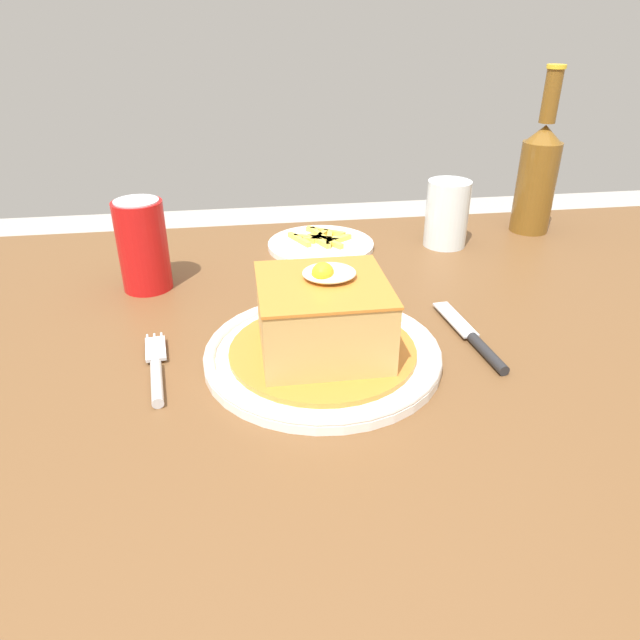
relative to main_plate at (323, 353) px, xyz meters
The scene contains 9 objects.
dining_table 0.13m from the main_plate, 137.21° to the left, with size 1.49×0.85×0.77m.
main_plate is the anchor object (origin of this frame).
sandwich_meal 0.04m from the main_plate, 50.27° to the left, with size 0.20×0.20×0.11m.
fork 0.18m from the main_plate, behind, with size 0.03×0.14×0.01m.
knife 0.18m from the main_plate, ahead, with size 0.03×0.17×0.01m.
soda_can 0.31m from the main_plate, 133.35° to the left, with size 0.07×0.07×0.12m.
beer_bottle_amber 0.56m from the main_plate, 41.32° to the left, with size 0.06×0.06×0.27m.
drinking_glass 0.41m from the main_plate, 52.18° to the left, with size 0.07×0.07×0.10m.
side_plate_fries 0.34m from the main_plate, 81.87° to the left, with size 0.17×0.17×0.02m.
Camera 1 is at (-0.04, -0.58, 1.12)m, focal length 32.87 mm.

